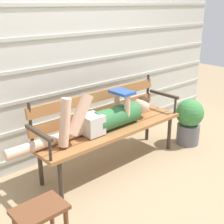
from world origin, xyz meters
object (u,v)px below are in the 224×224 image
at_px(park_bench, 108,122).
at_px(footstool, 40,219).
at_px(reclining_person, 106,117).
at_px(potted_plant, 189,120).

bearing_deg(park_bench, footstool, -151.53).
distance_m(reclining_person, footstool, 1.32).
height_order(park_bench, footstool, park_bench).
relative_size(footstool, potted_plant, 0.65).
bearing_deg(reclining_person, footstool, -152.41).
height_order(park_bench, reclining_person, reclining_person).
bearing_deg(potted_plant, reclining_person, 168.21).
distance_m(park_bench, potted_plant, 1.16).
relative_size(park_bench, potted_plant, 3.02).
bearing_deg(footstool, park_bench, 28.47).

